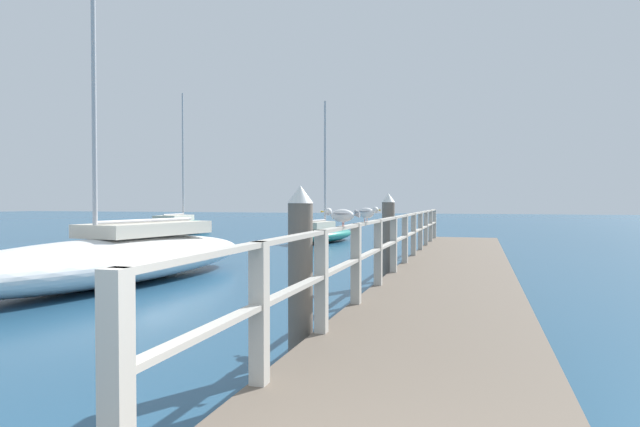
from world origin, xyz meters
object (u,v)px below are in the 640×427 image
boat_0 (180,226)px  seagull_background (367,212)px  dock_piling_far (388,239)px  seagull_foreground (342,215)px  boat_5 (322,234)px  boat_2 (114,258)px  dock_piling_near (300,275)px

boat_0 → seagull_background: bearing=-58.6°
seagull_background → boat_0: 24.21m
dock_piling_far → seagull_foreground: dock_piling_far is taller
seagull_foreground → boat_5: (-5.25, 17.17, -1.31)m
boat_2 → boat_0: bearing=-53.8°
dock_piling_near → boat_5: size_ratio=0.32×
dock_piling_near → seagull_foreground: bearing=48.4°
seagull_background → boat_2: (-6.32, 2.69, -1.12)m
seagull_foreground → boat_5: 18.00m
seagull_foreground → seagull_background: 1.40m
boat_0 → boat_5: size_ratio=1.25×
seagull_foreground → boat_0: bearing=38.2°
seagull_background → boat_5: size_ratio=0.07×
seagull_background → dock_piling_far: bearing=-142.7°
dock_piling_near → seagull_background: size_ratio=4.77×
seagull_foreground → boat_0: (-14.60, 20.66, -1.25)m
seagull_foreground → dock_piling_near: bearing=141.3°
seagull_foreground → seagull_background: (0.02, 1.40, 0.00)m
boat_0 → boat_2: size_ratio=0.72×
dock_piling_far → boat_0: (-14.23, 14.97, -0.57)m
boat_5 → dock_piling_near: bearing=-64.7°
seagull_foreground → dock_piling_far: bearing=6.7°
dock_piling_far → boat_0: 20.66m
boat_2 → boat_5: bearing=-85.0°
seagull_background → boat_0: size_ratio=0.05×
dock_piling_far → boat_5: bearing=113.0°
seagull_background → boat_5: 16.67m
dock_piling_near → boat_5: bearing=105.5°
boat_0 → seagull_foreground: bearing=-60.6°
dock_piling_far → seagull_foreground: 5.75m
boat_5 → dock_piling_far: bearing=-57.2°
boat_5 → boat_2: bearing=-84.8°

